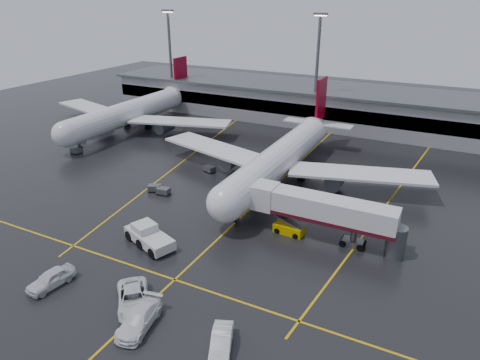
% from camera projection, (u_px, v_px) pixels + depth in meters
% --- Properties ---
extents(ground, '(220.00, 220.00, 0.00)m').
position_uv_depth(ground, '(258.00, 202.00, 66.15)').
color(ground, black).
rests_on(ground, ground).
extents(apron_line_centre, '(0.25, 90.00, 0.02)m').
position_uv_depth(apron_line_centre, '(258.00, 202.00, 66.14)').
color(apron_line_centre, gold).
rests_on(apron_line_centre, ground).
extents(apron_line_stop, '(60.00, 0.25, 0.02)m').
position_uv_depth(apron_line_stop, '(175.00, 280.00, 48.16)').
color(apron_line_stop, gold).
rests_on(apron_line_stop, ground).
extents(apron_line_left, '(9.99, 69.35, 0.02)m').
position_uv_depth(apron_line_left, '(185.00, 160.00, 82.64)').
color(apron_line_left, gold).
rests_on(apron_line_left, ground).
extents(apron_line_right, '(7.57, 69.64, 0.02)m').
position_uv_depth(apron_line_right, '(390.00, 199.00, 66.82)').
color(apron_line_right, gold).
rests_on(apron_line_right, ground).
extents(terminal, '(122.00, 19.00, 8.60)m').
position_uv_depth(terminal, '(342.00, 106.00, 103.59)').
color(terminal, gray).
rests_on(terminal, ground).
extents(light_mast_left, '(3.00, 1.20, 25.45)m').
position_uv_depth(light_mast_left, '(170.00, 54.00, 113.43)').
color(light_mast_left, '#595B60').
rests_on(light_mast_left, ground).
extents(light_mast_mid, '(3.00, 1.20, 25.45)m').
position_uv_depth(light_mast_mid, '(317.00, 65.00, 96.78)').
color(light_mast_mid, '#595B60').
rests_on(light_mast_mid, ground).
extents(main_airliner, '(48.80, 45.60, 14.10)m').
position_uv_depth(main_airliner, '(282.00, 156.00, 72.39)').
color(main_airliner, silver).
rests_on(main_airliner, ground).
extents(second_airliner, '(48.80, 45.60, 14.10)m').
position_uv_depth(second_airliner, '(132.00, 111.00, 99.68)').
color(second_airliner, silver).
rests_on(second_airliner, ground).
extents(jet_bridge, '(19.90, 3.40, 6.05)m').
position_uv_depth(jet_bridge, '(323.00, 211.00, 54.73)').
color(jet_bridge, silver).
rests_on(jet_bridge, ground).
extents(pushback_tractor, '(8.07, 5.46, 2.68)m').
position_uv_depth(pushback_tractor, '(149.00, 237.00, 54.64)').
color(pushback_tractor, silver).
rests_on(pushback_tractor, ground).
extents(belt_loader, '(4.09, 2.13, 2.52)m').
position_uv_depth(belt_loader, '(289.00, 229.00, 57.25)').
color(belt_loader, '#C69F00').
rests_on(belt_loader, ground).
extents(service_van_a, '(6.79, 7.04, 1.86)m').
position_uv_depth(service_van_a, '(133.00, 299.00, 43.74)').
color(service_van_a, white).
rests_on(service_van_a, ground).
extents(service_van_b, '(3.54, 6.52, 1.79)m').
position_uv_depth(service_van_b, '(139.00, 319.00, 41.12)').
color(service_van_b, white).
rests_on(service_van_b, ground).
extents(service_van_c, '(3.58, 5.36, 1.67)m').
position_uv_depth(service_van_c, '(221.00, 342.00, 38.42)').
color(service_van_c, white).
rests_on(service_van_c, ground).
extents(service_van_d, '(2.78, 5.59, 1.83)m').
position_uv_depth(service_van_d, '(51.00, 279.00, 46.85)').
color(service_van_d, silver).
rests_on(service_van_d, ground).
extents(baggage_cart_a, '(2.12, 1.50, 1.12)m').
position_uv_depth(baggage_cart_a, '(163.00, 191.00, 68.28)').
color(baggage_cart_a, '#595B60').
rests_on(baggage_cart_a, ground).
extents(baggage_cart_b, '(2.37, 2.04, 1.12)m').
position_uv_depth(baggage_cart_b, '(155.00, 188.00, 69.35)').
color(baggage_cart_b, '#595B60').
rests_on(baggage_cart_b, ground).
extents(baggage_cart_c, '(2.32, 1.90, 1.12)m').
position_uv_depth(baggage_cart_c, '(209.00, 169.00, 76.85)').
color(baggage_cart_c, '#595B60').
rests_on(baggage_cart_c, ground).
extents(baggage_cart_d, '(2.13, 1.52, 1.12)m').
position_uv_depth(baggage_cart_d, '(80.00, 137.00, 93.62)').
color(baggage_cart_d, '#595B60').
rests_on(baggage_cart_d, ground).
extents(baggage_cart_e, '(2.03, 1.35, 1.12)m').
position_uv_depth(baggage_cart_e, '(76.00, 150.00, 85.78)').
color(baggage_cart_e, '#595B60').
rests_on(baggage_cart_e, ground).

